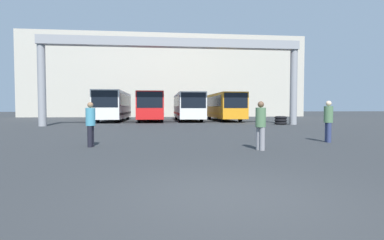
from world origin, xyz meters
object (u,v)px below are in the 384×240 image
object	(u,v)px
pedestrian_far_center	(261,124)
pedestrian_mid_right	(91,123)
bus_slot_1	(151,105)
tire_stack	(281,120)
bus_slot_0	(114,104)
bus_slot_3	(223,105)
bus_slot_2	(188,105)
pedestrian_near_right	(328,120)

from	to	relation	value
pedestrian_far_center	pedestrian_mid_right	bearing A→B (deg)	49.21
bus_slot_1	tire_stack	distance (m)	14.01
bus_slot_0	bus_slot_3	bearing A→B (deg)	-0.37
bus_slot_0	bus_slot_1	world-z (taller)	bus_slot_0
pedestrian_far_center	tire_stack	world-z (taller)	pedestrian_far_center
bus_slot_2	pedestrian_near_right	size ratio (longest dim) A/B	6.78
bus_slot_1	bus_slot_3	xyz separation A→B (m)	(8.12, 0.42, -0.02)
pedestrian_far_center	pedestrian_mid_right	world-z (taller)	pedestrian_far_center
bus_slot_3	pedestrian_far_center	world-z (taller)	bus_slot_3
bus_slot_3	pedestrian_far_center	distance (m)	23.70
bus_slot_0	tire_stack	xyz separation A→B (m)	(15.38, -8.62, -1.45)
bus_slot_2	bus_slot_3	size ratio (longest dim) A/B	1.08
pedestrian_mid_right	pedestrian_near_right	distance (m)	9.74
bus_slot_1	pedestrian_mid_right	size ratio (longest dim) A/B	6.12
bus_slot_2	pedestrian_mid_right	size ratio (longest dim) A/B	7.11
bus_slot_2	bus_slot_3	xyz separation A→B (m)	(4.06, -0.42, 0.01)
bus_slot_0	bus_slot_2	bearing A→B (deg)	2.40
bus_slot_2	pedestrian_mid_right	distance (m)	23.03
pedestrian_far_center	pedestrian_near_right	size ratio (longest dim) A/B	0.96
bus_slot_0	tire_stack	size ratio (longest dim) A/B	10.87
pedestrian_near_right	tire_stack	distance (m)	13.28
bus_slot_2	pedestrian_mid_right	bearing A→B (deg)	-104.46
bus_slot_0	bus_slot_3	world-z (taller)	bus_slot_0
bus_slot_3	pedestrian_near_right	world-z (taller)	bus_slot_3
pedestrian_mid_right	bus_slot_1	bearing A→B (deg)	-175.65
pedestrian_mid_right	pedestrian_near_right	bearing A→B (deg)	101.61
bus_slot_0	pedestrian_mid_right	xyz separation A→B (m)	(2.38, -21.95, -0.91)
bus_slot_3	pedestrian_mid_right	xyz separation A→B (m)	(-9.81, -21.87, -0.84)
bus_slot_3	pedestrian_mid_right	distance (m)	23.98
pedestrian_far_center	pedestrian_near_right	bearing A→B (deg)	-88.28
bus_slot_2	pedestrian_mid_right	world-z (taller)	bus_slot_2
pedestrian_far_center	pedestrian_mid_right	xyz separation A→B (m)	(-6.06, 1.52, -0.01)
bus_slot_3	pedestrian_far_center	bearing A→B (deg)	-99.10
bus_slot_3	tire_stack	xyz separation A→B (m)	(3.20, -8.54, -1.37)
bus_slot_1	pedestrian_near_right	size ratio (longest dim) A/B	5.83
pedestrian_far_center	pedestrian_mid_right	size ratio (longest dim) A/B	1.01
bus_slot_1	pedestrian_far_center	distance (m)	23.40
bus_slot_2	tire_stack	distance (m)	11.62
bus_slot_3	tire_stack	size ratio (longest dim) A/B	10.72
tire_stack	bus_slot_2	bearing A→B (deg)	129.01
pedestrian_mid_right	pedestrian_near_right	size ratio (longest dim) A/B	0.95
bus_slot_3	pedestrian_near_right	xyz separation A→B (m)	(-0.08, -21.40, -0.79)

